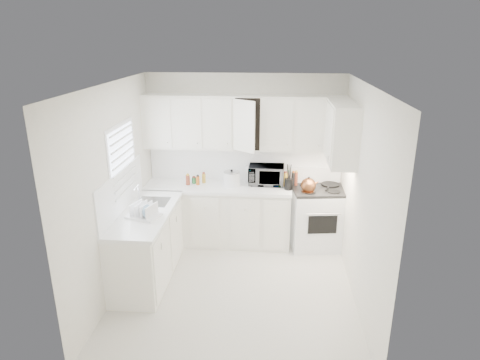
# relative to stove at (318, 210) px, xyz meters

# --- Properties ---
(floor) EXTENTS (3.20, 3.20, 0.00)m
(floor) POSITION_rel_stove_xyz_m (-1.14, -1.29, -0.61)
(floor) COLOR silver
(floor) RESTS_ON ground
(ceiling) EXTENTS (3.20, 3.20, 0.00)m
(ceiling) POSITION_rel_stove_xyz_m (-1.14, -1.29, 1.99)
(ceiling) COLOR white
(ceiling) RESTS_ON ground
(wall_back) EXTENTS (3.00, 0.00, 3.00)m
(wall_back) POSITION_rel_stove_xyz_m (-1.14, 0.31, 0.69)
(wall_back) COLOR white
(wall_back) RESTS_ON ground
(wall_front) EXTENTS (3.00, 0.00, 3.00)m
(wall_front) POSITION_rel_stove_xyz_m (-1.14, -2.89, 0.69)
(wall_front) COLOR white
(wall_front) RESTS_ON ground
(wall_left) EXTENTS (0.00, 3.20, 3.20)m
(wall_left) POSITION_rel_stove_xyz_m (-2.64, -1.29, 0.69)
(wall_left) COLOR white
(wall_left) RESTS_ON ground
(wall_right) EXTENTS (0.00, 3.20, 3.20)m
(wall_right) POSITION_rel_stove_xyz_m (0.36, -1.29, 0.69)
(wall_right) COLOR white
(wall_right) RESTS_ON ground
(window_blinds) EXTENTS (0.06, 0.96, 1.06)m
(window_blinds) POSITION_rel_stove_xyz_m (-2.62, -0.94, 0.94)
(window_blinds) COLOR white
(window_blinds) RESTS_ON wall_left
(lower_cabinets_back) EXTENTS (2.22, 0.60, 0.90)m
(lower_cabinets_back) POSITION_rel_stove_xyz_m (-1.53, 0.01, -0.16)
(lower_cabinets_back) COLOR white
(lower_cabinets_back) RESTS_ON floor
(lower_cabinets_left) EXTENTS (0.60, 1.60, 0.90)m
(lower_cabinets_left) POSITION_rel_stove_xyz_m (-2.34, -1.09, -0.16)
(lower_cabinets_left) COLOR white
(lower_cabinets_left) RESTS_ON floor
(countertop_back) EXTENTS (2.24, 0.64, 0.05)m
(countertop_back) POSITION_rel_stove_xyz_m (-1.53, 0.00, 0.32)
(countertop_back) COLOR white
(countertop_back) RESTS_ON lower_cabinets_back
(countertop_left) EXTENTS (0.64, 1.62, 0.05)m
(countertop_left) POSITION_rel_stove_xyz_m (-2.33, -1.09, 0.32)
(countertop_left) COLOR white
(countertop_left) RESTS_ON lower_cabinets_left
(backsplash_back) EXTENTS (2.98, 0.02, 0.55)m
(backsplash_back) POSITION_rel_stove_xyz_m (-1.14, 0.30, 0.62)
(backsplash_back) COLOR white
(backsplash_back) RESTS_ON wall_back
(backsplash_left) EXTENTS (0.02, 1.60, 0.55)m
(backsplash_left) POSITION_rel_stove_xyz_m (-2.63, -1.09, 0.62)
(backsplash_left) COLOR white
(backsplash_left) RESTS_ON wall_left
(upper_cabinets_back) EXTENTS (3.00, 0.33, 0.80)m
(upper_cabinets_back) POSITION_rel_stove_xyz_m (-1.14, 0.15, 0.89)
(upper_cabinets_back) COLOR white
(upper_cabinets_back) RESTS_ON wall_back
(upper_cabinets_right) EXTENTS (0.33, 0.90, 0.80)m
(upper_cabinets_right) POSITION_rel_stove_xyz_m (0.19, -0.47, 0.89)
(upper_cabinets_right) COLOR white
(upper_cabinets_right) RESTS_ON wall_right
(sink) EXTENTS (0.42, 0.38, 0.30)m
(sink) POSITION_rel_stove_xyz_m (-2.33, -0.74, 0.46)
(sink) COLOR gray
(sink) RESTS_ON countertop_left
(stove) EXTENTS (0.86, 0.74, 1.21)m
(stove) POSITION_rel_stove_xyz_m (0.00, 0.00, 0.00)
(stove) COLOR white
(stove) RESTS_ON floor
(tea_kettle) EXTENTS (0.29, 0.25, 0.25)m
(tea_kettle) POSITION_rel_stove_xyz_m (-0.18, -0.16, 0.46)
(tea_kettle) COLOR brown
(tea_kettle) RESTS_ON stove
(frying_pan) EXTENTS (0.40, 0.52, 0.04)m
(frying_pan) POSITION_rel_stove_xyz_m (0.18, 0.16, 0.36)
(frying_pan) COLOR black
(frying_pan) RESTS_ON stove
(microwave) EXTENTS (0.54, 0.31, 0.36)m
(microwave) POSITION_rel_stove_xyz_m (-0.80, 0.14, 0.53)
(microwave) COLOR gray
(microwave) RESTS_ON countertop_back
(rice_cooker) EXTENTS (0.32, 0.32, 0.25)m
(rice_cooker) POSITION_rel_stove_xyz_m (-1.32, 0.02, 0.47)
(rice_cooker) COLOR white
(rice_cooker) RESTS_ON countertop_back
(paper_towel) EXTENTS (0.12, 0.12, 0.27)m
(paper_towel) POSITION_rel_stove_xyz_m (-1.07, 0.18, 0.48)
(paper_towel) COLOR white
(paper_towel) RESTS_ON countertop_back
(utensil_crock) EXTENTS (0.16, 0.16, 0.40)m
(utensil_crock) POSITION_rel_stove_xyz_m (-0.46, -0.08, 0.54)
(utensil_crock) COLOR black
(utensil_crock) RESTS_ON countertop_back
(dish_rack) EXTENTS (0.46, 0.39, 0.21)m
(dish_rack) POSITION_rel_stove_xyz_m (-2.31, -1.25, 0.45)
(dish_rack) COLOR white
(dish_rack) RESTS_ON countertop_left
(spice_left_0) EXTENTS (0.06, 0.06, 0.13)m
(spice_left_0) POSITION_rel_stove_xyz_m (-1.99, 0.13, 0.41)
(spice_left_0) COLOR brown
(spice_left_0) RESTS_ON countertop_back
(spice_left_1) EXTENTS (0.06, 0.06, 0.13)m
(spice_left_1) POSITION_rel_stove_xyz_m (-1.92, 0.04, 0.41)
(spice_left_1) COLOR #297B3A
(spice_left_1) RESTS_ON countertop_back
(spice_left_2) EXTENTS (0.06, 0.06, 0.13)m
(spice_left_2) POSITION_rel_stove_xyz_m (-1.84, 0.13, 0.41)
(spice_left_2) COLOR #C45B1A
(spice_left_2) RESTS_ON countertop_back
(spice_left_3) EXTENTS (0.06, 0.06, 0.13)m
(spice_left_3) POSITION_rel_stove_xyz_m (-1.77, 0.04, 0.41)
(spice_left_3) COLOR gold
(spice_left_3) RESTS_ON countertop_back
(sauce_right_0) EXTENTS (0.06, 0.06, 0.19)m
(sauce_right_0) POSITION_rel_stove_xyz_m (-0.56, 0.17, 0.44)
(sauce_right_0) COLOR #C45B1A
(sauce_right_0) RESTS_ON countertop_back
(sauce_right_1) EXTENTS (0.06, 0.06, 0.19)m
(sauce_right_1) POSITION_rel_stove_xyz_m (-0.51, 0.11, 0.44)
(sauce_right_1) COLOR gold
(sauce_right_1) RESTS_ON countertop_back
(sauce_right_2) EXTENTS (0.06, 0.06, 0.19)m
(sauce_right_2) POSITION_rel_stove_xyz_m (-0.45, 0.17, 0.44)
(sauce_right_2) COLOR #592719
(sauce_right_2) RESTS_ON countertop_back
(sauce_right_3) EXTENTS (0.06, 0.06, 0.19)m
(sauce_right_3) POSITION_rel_stove_xyz_m (-0.40, 0.11, 0.44)
(sauce_right_3) COLOR black
(sauce_right_3) RESTS_ON countertop_back
(sauce_right_4) EXTENTS (0.06, 0.06, 0.19)m
(sauce_right_4) POSITION_rel_stove_xyz_m (-0.34, 0.17, 0.44)
(sauce_right_4) COLOR brown
(sauce_right_4) RESTS_ON countertop_back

